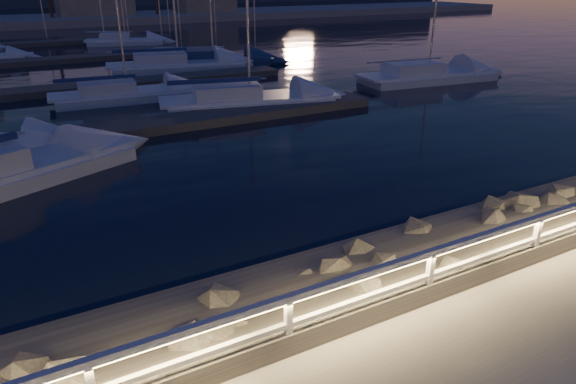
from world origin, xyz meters
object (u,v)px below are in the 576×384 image
object	(u,v)px
sailboat_c	(245,99)
sailboat_k	(124,40)
sailboat_g	(123,93)
guard_rail	(385,278)
sailboat_d	(425,75)
sailboat_h	(175,64)
sailboat_l	(210,60)

from	to	relation	value
sailboat_c	sailboat_k	bearing A→B (deg)	102.92
sailboat_c	sailboat_g	world-z (taller)	sailboat_c
guard_rail	sailboat_d	size ratio (longest dim) A/B	2.78
sailboat_h	sailboat_l	world-z (taller)	sailboat_h
guard_rail	sailboat_c	distance (m)	18.52
sailboat_d	sailboat_g	size ratio (longest dim) A/B	1.19
sailboat_g	sailboat_h	size ratio (longest dim) A/B	0.81
sailboat_d	sailboat_l	world-z (taller)	sailboat_d
guard_rail	sailboat_g	distance (m)	22.35
guard_rail	sailboat_k	bearing A→B (deg)	83.11
sailboat_c	sailboat_d	size ratio (longest dim) A/B	0.96
sailboat_c	sailboat_d	distance (m)	12.88
sailboat_g	sailboat_c	bearing A→B (deg)	-37.45
guard_rail	sailboat_d	xyz separation A→B (m)	(18.18, 18.58, -0.92)
sailboat_d	sailboat_l	size ratio (longest dim) A/B	1.06
sailboat_l	sailboat_d	bearing A→B (deg)	-32.88
sailboat_k	sailboat_l	size ratio (longest dim) A/B	0.85
guard_rail	sailboat_c	size ratio (longest dim) A/B	2.90
sailboat_d	sailboat_g	distance (m)	18.30
sailboat_c	sailboat_h	bearing A→B (deg)	102.48
sailboat_g	sailboat_k	distance (m)	25.07
guard_rail	sailboat_d	distance (m)	26.01
sailboat_c	sailboat_d	world-z (taller)	sailboat_d
sailboat_d	guard_rail	bearing A→B (deg)	-127.71
sailboat_c	sailboat_h	size ratio (longest dim) A/B	0.92
sailboat_c	sailboat_h	xyz separation A→B (m)	(0.24, 12.50, 0.00)
sailboat_h	sailboat_l	xyz separation A→B (m)	(2.97, 0.88, -0.03)
sailboat_l	sailboat_k	bearing A→B (deg)	119.86
guard_rail	sailboat_g	bearing A→B (deg)	89.30
sailboat_c	sailboat_l	world-z (taller)	sailboat_c
sailboat_k	sailboat_l	distance (m)	15.99
guard_rail	sailboat_g	world-z (taller)	sailboat_g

